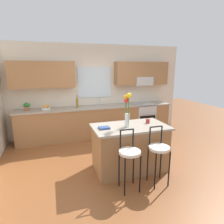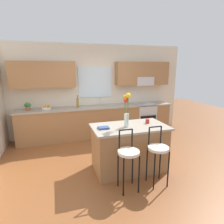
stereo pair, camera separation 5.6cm
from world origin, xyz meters
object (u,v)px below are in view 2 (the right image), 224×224
object	(u,v)px
bar_stool_middle	(158,151)
mug_ceramic	(147,121)
potted_plant_small	(28,106)
flower_vase	(127,107)
kitchen_island	(129,148)
cookbook	(104,128)
bottle_olive_oil	(78,103)
bar_stool_near	(128,155)
oven_range	(144,118)
fruit_bowl_oranges	(46,108)

from	to	relation	value
bar_stool_middle	mug_ceramic	size ratio (longest dim) A/B	11.58
potted_plant_small	flower_vase	bearing A→B (deg)	-46.65
bar_stool_middle	kitchen_island	bearing A→B (deg)	113.64
cookbook	bottle_olive_oil	world-z (taller)	bottle_olive_oil
bar_stool_middle	mug_ceramic	world-z (taller)	bar_stool_middle
flower_vase	mug_ceramic	distance (m)	0.61
bar_stool_near	flower_vase	bearing A→B (deg)	72.46
oven_range	bar_stool_near	world-z (taller)	bar_stool_near
cookbook	bottle_olive_oil	size ratio (longest dim) A/B	0.58
bar_stool_near	fruit_bowl_oranges	world-z (taller)	fruit_bowl_oranges
cookbook	fruit_bowl_oranges	size ratio (longest dim) A/B	0.83
bottle_olive_oil	mug_ceramic	bearing A→B (deg)	-59.83
cookbook	bottle_olive_oil	distance (m)	2.09
bar_stool_near	cookbook	size ratio (longest dim) A/B	5.21
bar_stool_middle	flower_vase	world-z (taller)	flower_vase
cookbook	oven_range	bearing A→B (deg)	47.71
bar_stool_near	mug_ceramic	size ratio (longest dim) A/B	11.58
kitchen_island	potted_plant_small	bearing A→B (deg)	134.90
bar_stool_middle	bottle_olive_oil	world-z (taller)	bottle_olive_oil
potted_plant_small	oven_range	bearing A→B (deg)	-0.39
fruit_bowl_oranges	potted_plant_small	distance (m)	0.47
cookbook	kitchen_island	bearing A→B (deg)	0.93
kitchen_island	flower_vase	xyz separation A→B (m)	(-0.08, -0.03, 0.85)
kitchen_island	flower_vase	distance (m)	0.85
oven_range	kitchen_island	bearing A→B (deg)	-123.13
bar_stool_middle	potted_plant_small	world-z (taller)	potted_plant_small
kitchen_island	fruit_bowl_oranges	bearing A→B (deg)	127.63
oven_range	potted_plant_small	distance (m)	3.45
bottle_olive_oil	potted_plant_small	bearing A→B (deg)	-179.94
bottle_olive_oil	potted_plant_small	distance (m)	1.31
mug_ceramic	cookbook	world-z (taller)	mug_ceramic
oven_range	mug_ceramic	world-z (taller)	mug_ceramic
mug_ceramic	bottle_olive_oil	xyz separation A→B (m)	(-1.17, 2.01, 0.10)
cookbook	fruit_bowl_oranges	distance (m)	2.34
bar_stool_middle	cookbook	bearing A→B (deg)	142.54
kitchen_island	bar_stool_near	bearing A→B (deg)	-113.64
mug_ceramic	cookbook	distance (m)	0.95
bar_stool_near	mug_ceramic	xyz separation A→B (m)	(0.69, 0.69, 0.33)
fruit_bowl_oranges	bar_stool_near	bearing A→B (deg)	-63.91
flower_vase	mug_ceramic	world-z (taller)	flower_vase
oven_range	mug_ceramic	size ratio (longest dim) A/B	10.22
oven_range	flower_vase	bearing A→B (deg)	-124.43
potted_plant_small	kitchen_island	bearing A→B (deg)	-45.10
kitchen_island	flower_vase	bearing A→B (deg)	-163.12
bar_stool_near	oven_range	bearing A→B (deg)	58.94
fruit_bowl_oranges	mug_ceramic	bearing A→B (deg)	-44.89
kitchen_island	bottle_olive_oil	world-z (taller)	bottle_olive_oil
kitchen_island	fruit_bowl_oranges	size ratio (longest dim) A/B	6.15
fruit_bowl_oranges	cookbook	bearing A→B (deg)	-62.93
oven_range	potted_plant_small	size ratio (longest dim) A/B	4.15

